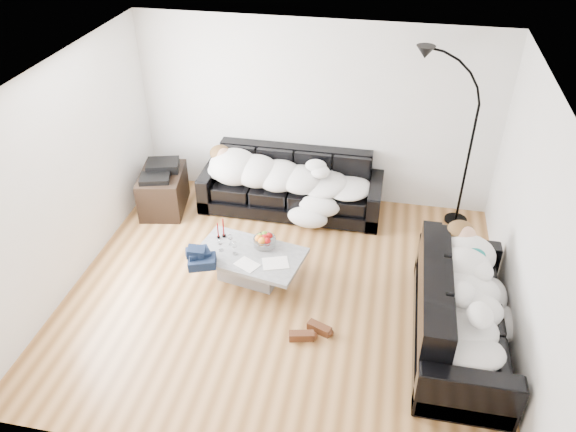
% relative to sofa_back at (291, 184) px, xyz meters
% --- Properties ---
extents(ground, '(5.00, 5.00, 0.00)m').
position_rel_sofa_back_xyz_m(ground, '(0.26, -1.80, -0.42)').
color(ground, brown).
rests_on(ground, ground).
extents(wall_back, '(5.00, 0.02, 2.60)m').
position_rel_sofa_back_xyz_m(wall_back, '(0.26, 0.45, 0.88)').
color(wall_back, silver).
rests_on(wall_back, ground).
extents(wall_left, '(0.02, 4.50, 2.60)m').
position_rel_sofa_back_xyz_m(wall_left, '(-2.24, -1.80, 0.88)').
color(wall_left, silver).
rests_on(wall_left, ground).
extents(wall_right, '(0.02, 4.50, 2.60)m').
position_rel_sofa_back_xyz_m(wall_right, '(2.76, -1.80, 0.88)').
color(wall_right, silver).
rests_on(wall_right, ground).
extents(ceiling, '(5.00, 5.00, 0.00)m').
position_rel_sofa_back_xyz_m(ceiling, '(0.26, -1.80, 2.18)').
color(ceiling, white).
rests_on(ceiling, ground).
extents(sofa_back, '(2.54, 0.88, 0.83)m').
position_rel_sofa_back_xyz_m(sofa_back, '(0.00, 0.00, 0.00)').
color(sofa_back, black).
rests_on(sofa_back, ground).
extents(sofa_right, '(0.93, 2.18, 0.88)m').
position_rel_sofa_back_xyz_m(sofa_right, '(2.24, -2.15, 0.02)').
color(sofa_right, black).
rests_on(sofa_right, ground).
extents(sleeper_back, '(2.15, 0.74, 0.43)m').
position_rel_sofa_back_xyz_m(sleeper_back, '(0.00, -0.05, 0.22)').
color(sleeper_back, white).
rests_on(sleeper_back, sofa_back).
extents(sleeper_right, '(0.79, 1.87, 0.46)m').
position_rel_sofa_back_xyz_m(sleeper_right, '(2.24, -2.15, 0.23)').
color(sleeper_right, white).
rests_on(sleeper_right, sofa_right).
extents(teal_cushion, '(0.42, 0.38, 0.20)m').
position_rel_sofa_back_xyz_m(teal_cushion, '(2.18, -1.48, 0.30)').
color(teal_cushion, '#0F6E67').
rests_on(teal_cushion, sofa_right).
extents(coffee_table, '(1.39, 0.97, 0.37)m').
position_rel_sofa_back_xyz_m(coffee_table, '(-0.19, -1.60, -0.23)').
color(coffee_table, '#939699').
rests_on(coffee_table, ground).
extents(fruit_bowl, '(0.32, 0.32, 0.17)m').
position_rel_sofa_back_xyz_m(fruit_bowl, '(-0.05, -1.41, 0.04)').
color(fruit_bowl, white).
rests_on(fruit_bowl, coffee_table).
extents(wine_glass_a, '(0.08, 0.08, 0.15)m').
position_rel_sofa_back_xyz_m(wine_glass_a, '(-0.46, -1.48, 0.03)').
color(wine_glass_a, white).
rests_on(wine_glass_a, coffee_table).
extents(wine_glass_b, '(0.07, 0.07, 0.16)m').
position_rel_sofa_back_xyz_m(wine_glass_b, '(-0.54, -1.61, 0.04)').
color(wine_glass_b, white).
rests_on(wine_glass_b, coffee_table).
extents(wine_glass_c, '(0.09, 0.09, 0.18)m').
position_rel_sofa_back_xyz_m(wine_glass_c, '(-0.36, -1.64, 0.04)').
color(wine_glass_c, white).
rests_on(wine_glass_c, coffee_table).
extents(candle_left, '(0.04, 0.04, 0.22)m').
position_rel_sofa_back_xyz_m(candle_left, '(-0.65, -1.38, 0.06)').
color(candle_left, maroon).
rests_on(candle_left, coffee_table).
extents(candle_right, '(0.05, 0.05, 0.27)m').
position_rel_sofa_back_xyz_m(candle_right, '(-0.59, -1.34, 0.09)').
color(candle_right, maroon).
rests_on(candle_right, coffee_table).
extents(newspaper_a, '(0.36, 0.32, 0.01)m').
position_rel_sofa_back_xyz_m(newspaper_a, '(0.15, -1.72, -0.04)').
color(newspaper_a, silver).
rests_on(newspaper_a, coffee_table).
extents(newspaper_b, '(0.33, 0.30, 0.01)m').
position_rel_sofa_back_xyz_m(newspaper_b, '(-0.17, -1.81, -0.04)').
color(newspaper_b, silver).
rests_on(newspaper_b, coffee_table).
extents(navy_jacket, '(0.40, 0.36, 0.17)m').
position_rel_sofa_back_xyz_m(navy_jacket, '(-0.71, -1.90, 0.12)').
color(navy_jacket, black).
rests_on(navy_jacket, coffee_table).
extents(shoes, '(0.46, 0.34, 0.10)m').
position_rel_sofa_back_xyz_m(shoes, '(0.68, -2.41, -0.36)').
color(shoes, '#472311').
rests_on(shoes, ground).
extents(av_cabinet, '(0.72, 0.93, 0.58)m').
position_rel_sofa_back_xyz_m(av_cabinet, '(-1.79, -0.34, -0.13)').
color(av_cabinet, black).
rests_on(av_cabinet, ground).
extents(stereo, '(0.52, 0.45, 0.13)m').
position_rel_sofa_back_xyz_m(stereo, '(-1.79, -0.34, 0.23)').
color(stereo, black).
rests_on(stereo, av_cabinet).
extents(floor_lamp, '(0.82, 0.43, 2.14)m').
position_rel_sofa_back_xyz_m(floor_lamp, '(2.33, 0.15, 0.65)').
color(floor_lamp, black).
rests_on(floor_lamp, ground).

